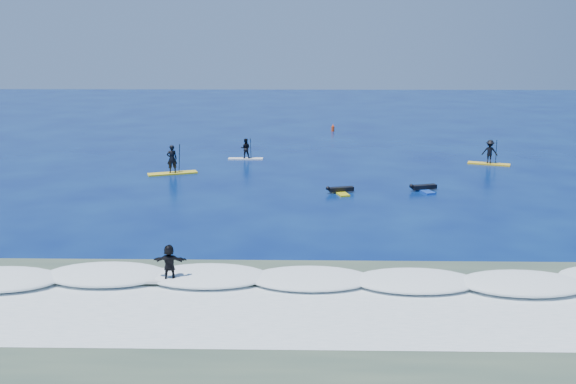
{
  "coord_description": "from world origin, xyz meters",
  "views": [
    {
      "loc": [
        0.59,
        -33.24,
        9.32
      ],
      "look_at": [
        -0.1,
        2.26,
        0.6
      ],
      "focal_mm": 40.0,
      "sensor_mm": 36.0,
      "label": 1
    }
  ],
  "objects_px": {
    "prone_paddler_near": "(340,190)",
    "marker_buoy": "(333,128)",
    "prone_paddler_far": "(423,188)",
    "wave_surfer": "(170,265)",
    "sup_paddler_left": "(172,164)",
    "sup_paddler_right": "(490,153)",
    "sup_paddler_center": "(246,151)"
  },
  "relations": [
    {
      "from": "prone_paddler_near",
      "to": "marker_buoy",
      "type": "bearing_deg",
      "value": -17.63
    },
    {
      "from": "prone_paddler_far",
      "to": "wave_surfer",
      "type": "relative_size",
      "value": 1.13
    },
    {
      "from": "prone_paddler_near",
      "to": "marker_buoy",
      "type": "distance_m",
      "value": 25.5
    },
    {
      "from": "sup_paddler_left",
      "to": "marker_buoy",
      "type": "xyz_separation_m",
      "value": [
        12.02,
        20.28,
        -0.41
      ]
    },
    {
      "from": "wave_surfer",
      "to": "sup_paddler_left",
      "type": "bearing_deg",
      "value": 101.53
    },
    {
      "from": "marker_buoy",
      "to": "wave_surfer",
      "type": "bearing_deg",
      "value": -101.43
    },
    {
      "from": "prone_paddler_near",
      "to": "sup_paddler_left",
      "type": "bearing_deg",
      "value": 49.31
    },
    {
      "from": "sup_paddler_left",
      "to": "sup_paddler_right",
      "type": "relative_size",
      "value": 1.11
    },
    {
      "from": "prone_paddler_near",
      "to": "prone_paddler_far",
      "type": "distance_m",
      "value": 5.19
    },
    {
      "from": "wave_surfer",
      "to": "sup_paddler_right",
      "type": "bearing_deg",
      "value": 52.37
    },
    {
      "from": "sup_paddler_center",
      "to": "wave_surfer",
      "type": "bearing_deg",
      "value": -92.13
    },
    {
      "from": "prone_paddler_near",
      "to": "wave_surfer",
      "type": "relative_size",
      "value": 1.1
    },
    {
      "from": "sup_paddler_left",
      "to": "marker_buoy",
      "type": "relative_size",
      "value": 4.59
    },
    {
      "from": "sup_paddler_left",
      "to": "prone_paddler_far",
      "type": "xyz_separation_m",
      "value": [
        16.35,
        -4.51,
        -0.58
      ]
    },
    {
      "from": "sup_paddler_left",
      "to": "sup_paddler_right",
      "type": "distance_m",
      "value": 23.06
    },
    {
      "from": "prone_paddler_far",
      "to": "marker_buoy",
      "type": "bearing_deg",
      "value": -7.24
    },
    {
      "from": "sup_paddler_center",
      "to": "marker_buoy",
      "type": "height_order",
      "value": "sup_paddler_center"
    },
    {
      "from": "sup_paddler_center",
      "to": "prone_paddler_far",
      "type": "xyz_separation_m",
      "value": [
        11.75,
        -9.9,
        -0.54
      ]
    },
    {
      "from": "wave_surfer",
      "to": "marker_buoy",
      "type": "height_order",
      "value": "wave_surfer"
    },
    {
      "from": "sup_paddler_right",
      "to": "prone_paddler_far",
      "type": "relative_size",
      "value": 1.33
    },
    {
      "from": "sup_paddler_center",
      "to": "marker_buoy",
      "type": "distance_m",
      "value": 16.64
    },
    {
      "from": "marker_buoy",
      "to": "sup_paddler_center",
      "type": "bearing_deg",
      "value": -116.5
    },
    {
      "from": "sup_paddler_center",
      "to": "sup_paddler_right",
      "type": "bearing_deg",
      "value": -5.53
    },
    {
      "from": "sup_paddler_right",
      "to": "wave_surfer",
      "type": "distance_m",
      "value": 30.48
    },
    {
      "from": "sup_paddler_center",
      "to": "marker_buoy",
      "type": "bearing_deg",
      "value": 63.06
    },
    {
      "from": "sup_paddler_left",
      "to": "sup_paddler_right",
      "type": "height_order",
      "value": "sup_paddler_left"
    },
    {
      "from": "prone_paddler_far",
      "to": "wave_surfer",
      "type": "distance_m",
      "value": 20.01
    },
    {
      "from": "sup_paddler_right",
      "to": "marker_buoy",
      "type": "xyz_separation_m",
      "value": [
        -10.73,
        16.51,
        -0.5
      ]
    },
    {
      "from": "sup_paddler_left",
      "to": "sup_paddler_center",
      "type": "relative_size",
      "value": 1.29
    },
    {
      "from": "prone_paddler_far",
      "to": "marker_buoy",
      "type": "relative_size",
      "value": 3.1
    },
    {
      "from": "sup_paddler_left",
      "to": "prone_paddler_far",
      "type": "relative_size",
      "value": 1.48
    },
    {
      "from": "sup_paddler_right",
      "to": "sup_paddler_center",
      "type": "bearing_deg",
      "value": -165.19
    }
  ]
}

